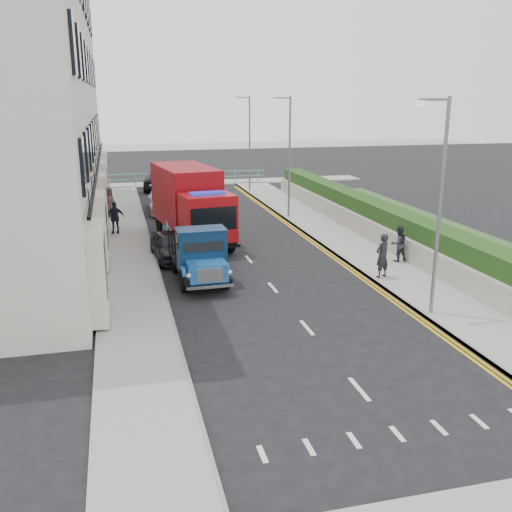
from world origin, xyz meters
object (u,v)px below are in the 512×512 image
(lamp_mid, at_px, (288,150))
(bedford_lorry, at_px, (201,259))
(lamp_near, at_px, (437,196))
(parked_car_front, at_px, (170,246))
(pedestrian_east_near, at_px, (382,256))
(lamp_far, at_px, (248,138))
(red_lorry, at_px, (190,203))

(lamp_mid, xyz_separation_m, bedford_lorry, (-6.72, -10.86, -2.99))
(lamp_near, xyz_separation_m, bedford_lorry, (-6.72, 5.14, -2.99))
(parked_car_front, bearing_deg, pedestrian_east_near, -37.57)
(parked_car_front, bearing_deg, bedford_lorry, -82.31)
(lamp_far, height_order, parked_car_front, lamp_far)
(lamp_near, bearing_deg, parked_car_front, 130.34)
(lamp_near, height_order, parked_car_front, lamp_near)
(lamp_near, distance_m, parked_car_front, 12.14)
(lamp_near, bearing_deg, lamp_mid, 90.00)
(lamp_mid, xyz_separation_m, parked_car_front, (-7.55, -7.11, -3.38))
(lamp_far, relative_size, bedford_lorry, 1.50)
(bedford_lorry, relative_size, pedestrian_east_near, 2.68)
(bedford_lorry, bearing_deg, lamp_mid, 56.80)
(lamp_near, distance_m, lamp_far, 26.00)
(lamp_mid, distance_m, pedestrian_east_near, 12.48)
(lamp_mid, distance_m, lamp_far, 10.00)
(bedford_lorry, bearing_deg, pedestrian_east_near, -11.68)
(lamp_near, relative_size, lamp_far, 1.00)
(bedford_lorry, xyz_separation_m, pedestrian_east_near, (6.94, -1.25, -0.01))
(pedestrian_east_near, bearing_deg, lamp_mid, -111.29)
(parked_car_front, bearing_deg, lamp_near, -54.48)
(pedestrian_east_near, bearing_deg, lamp_near, 64.38)
(lamp_far, distance_m, bedford_lorry, 22.11)
(bedford_lorry, relative_size, red_lorry, 0.65)
(lamp_far, xyz_separation_m, parked_car_front, (-7.55, -17.11, -3.38))
(parked_car_front, distance_m, pedestrian_east_near, 9.25)
(lamp_near, distance_m, pedestrian_east_near, 4.92)
(bedford_lorry, height_order, pedestrian_east_near, bedford_lorry)
(bedford_lorry, height_order, red_lorry, red_lorry)
(lamp_mid, height_order, lamp_far, same)
(lamp_mid, xyz_separation_m, pedestrian_east_near, (0.22, -12.11, -3.01))
(bedford_lorry, relative_size, parked_car_front, 1.29)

